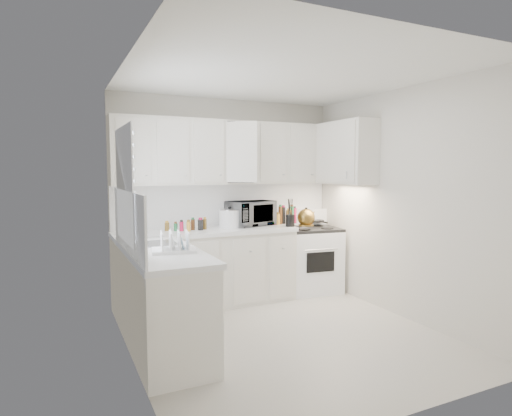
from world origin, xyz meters
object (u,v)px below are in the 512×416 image
microwave (250,210)px  dish_rack (174,240)px  tea_kettle (306,216)px  rice_cooker (230,217)px  stove (311,251)px  utensil_crock (290,212)px

microwave → dish_rack: (-1.39, -1.37, -0.09)m
tea_kettle → rice_cooker: (-0.99, 0.24, 0.01)m
rice_cooker → dish_rack: 1.67m
stove → utensil_crock: 0.73m
utensil_crock → dish_rack: (-1.80, -1.04, -0.08)m
rice_cooker → utensil_crock: (0.74, -0.25, 0.05)m
stove → tea_kettle: bearing=-130.7°
tea_kettle → utensil_crock: size_ratio=0.78×
rice_cooker → stove: bearing=-20.7°
stove → tea_kettle: (-0.18, -0.16, 0.50)m
tea_kettle → rice_cooker: rice_cooker is taller
tea_kettle → microwave: size_ratio=0.49×
tea_kettle → utensil_crock: (-0.24, -0.00, 0.06)m
dish_rack → tea_kettle: bearing=37.6°
microwave → utensil_crock: microwave is taller
microwave → utensil_crock: bearing=-53.6°
dish_rack → stove: bearing=39.0°
tea_kettle → dish_rack: tea_kettle is taller
utensil_crock → dish_rack: 2.08m
stove → rice_cooker: 1.28m
stove → utensil_crock: (-0.42, -0.16, 0.57)m
tea_kettle → rice_cooker: bearing=156.1°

